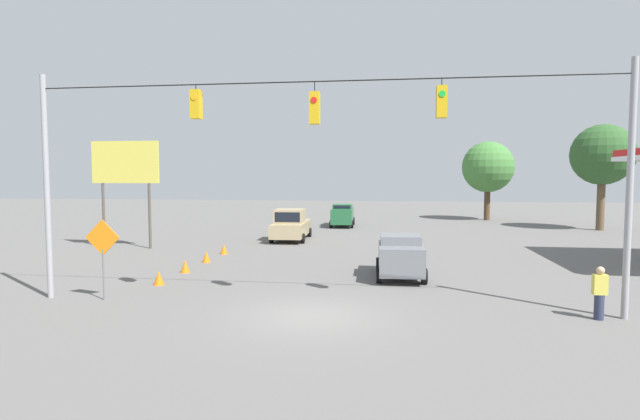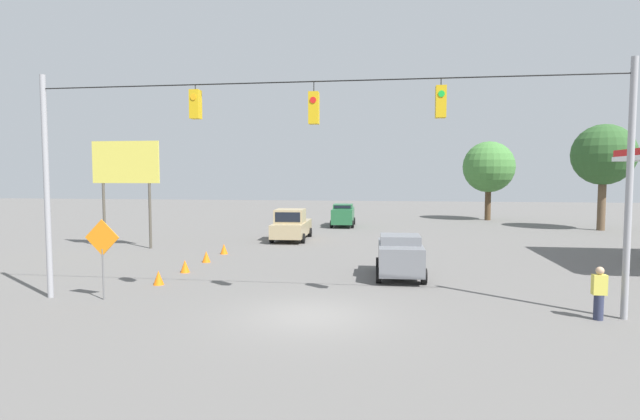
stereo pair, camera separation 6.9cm
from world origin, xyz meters
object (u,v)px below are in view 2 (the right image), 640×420
Objects in this scene: traffic_cone_second at (185,266)px; work_zone_sign at (102,244)px; traffic_cone_fourth at (224,249)px; tree_horizon_right at (489,167)px; overhead_signal_span at (314,157)px; traffic_cone_third at (206,257)px; pickup_truck_tan_withflow_far at (291,226)px; traffic_cone_nearest at (159,278)px; roadside_billboard at (126,169)px; pedestrian at (599,293)px; sedan_grey_crossing_near at (400,255)px; sedan_green_withflow_deep at (343,215)px; tree_horizon_left at (604,155)px.

traffic_cone_second is 0.20× the size of work_zone_sign.
tree_horizon_right is (-18.53, -23.76, 4.86)m from traffic_cone_fourth.
overhead_signal_span is 34.13× the size of traffic_cone_third.
pickup_truck_tan_withflow_far is 9.50× the size of traffic_cone_nearest.
roadside_billboard is at bearing 41.68° from tree_horizon_right.
work_zone_sign is 1.75× the size of pedestrian.
pickup_truck_tan_withflow_far reaches higher than traffic_cone_fourth.
work_zone_sign is at bearing 27.17° from sedan_grey_crossing_near.
tree_horizon_right is (-18.55, -26.41, 4.86)m from traffic_cone_third.
roadside_billboard is (11.66, 14.51, 3.72)m from sedan_green_withflow_deep.
overhead_signal_span reaches higher than roadside_billboard.
work_zone_sign is (7.51, 0.03, -2.98)m from overhead_signal_span.
sedan_green_withflow_deep is 1.60× the size of work_zone_sign.
traffic_cone_nearest is 35.35m from tree_horizon_left.
traffic_cone_third is (0.00, -5.22, 0.00)m from traffic_cone_nearest.
work_zone_sign is (3.35, 16.83, 1.01)m from pickup_truck_tan_withflow_far.
traffic_cone_fourth is at bearing 72.17° from sedan_green_withflow_deep.
sedan_green_withflow_deep is at bearing -68.82° from pedestrian.
work_zone_sign reaches higher than pickup_truck_tan_withflow_far.
traffic_cone_third is (2.54, 9.09, -0.69)m from pickup_truck_tan_withflow_far.
work_zone_sign reaches higher than traffic_cone_third.
tree_horizon_right is at bearing -120.38° from traffic_cone_nearest.
overhead_signal_span is 17.76m from pickup_truck_tan_withflow_far.
tree_horizon_left reaches higher than traffic_cone_third.
sedan_green_withflow_deep is 8.05× the size of traffic_cone_third.
traffic_cone_fourth is at bearing -90.35° from traffic_cone_third.
work_zone_sign is at bearing 77.26° from sedan_green_withflow_deep.
roadside_billboard is (9.05, 4.99, 3.74)m from pickup_truck_tan_withflow_far.
sedan_grey_crossing_near is 11.73m from work_zone_sign.
roadside_billboard is 0.76× the size of tree_horizon_left.
sedan_green_withflow_deep is 28.46m from pedestrian.
sedan_grey_crossing_near is at bearing -43.29° from pedestrian.
sedan_grey_crossing_near is 9.59m from traffic_cone_second.
tree_horizon_left is at bearing -135.48° from work_zone_sign.
sedan_grey_crossing_near is at bearing 157.98° from roadside_billboard.
tree_horizon_right is (-19.36, -34.15, 3.16)m from work_zone_sign.
traffic_cone_nearest and traffic_cone_third have the same top height.
traffic_cone_third is (6.70, -7.71, -4.68)m from overhead_signal_span.
traffic_cone_nearest is (9.58, 2.81, -0.67)m from sedan_grey_crossing_near.
pickup_truck_tan_withflow_far reaches higher than traffic_cone_nearest.
traffic_cone_nearest is 3.15m from work_zone_sign.
pickup_truck_tan_withflow_far is at bearing -58.52° from sedan_grey_crossing_near.
traffic_cone_second is 0.35× the size of pedestrian.
traffic_cone_nearest is at bearing -20.42° from overhead_signal_span.
sedan_grey_crossing_near is at bearing -152.83° from work_zone_sign.
sedan_green_withflow_deep is at bearing -105.46° from traffic_cone_third.
pedestrian is (-12.89, 17.01, -0.17)m from pickup_truck_tan_withflow_far.
tree_horizon_right is at bearing -48.26° from tree_horizon_left.
pickup_truck_tan_withflow_far is (2.61, 9.52, -0.02)m from sedan_green_withflow_deep.
tree_horizon_left is (-26.54, -26.10, 3.95)m from work_zone_sign.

